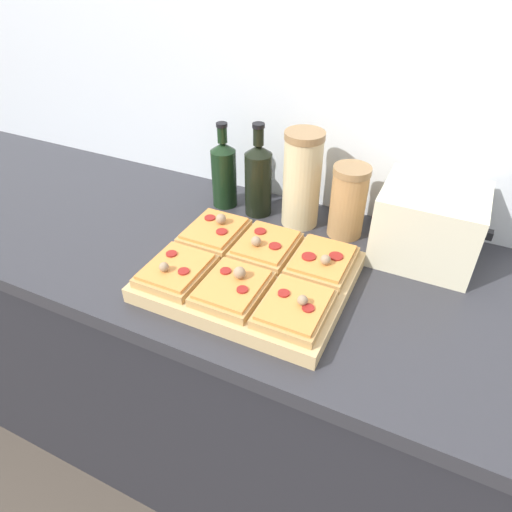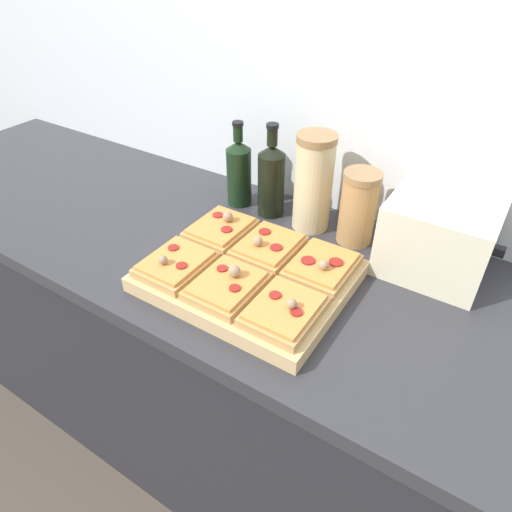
{
  "view_description": "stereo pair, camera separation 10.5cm",
  "coord_description": "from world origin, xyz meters",
  "px_view_note": "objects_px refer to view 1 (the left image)",
  "views": [
    {
      "loc": [
        0.41,
        -0.5,
        1.6
      ],
      "look_at": [
        0.04,
        0.26,
        0.97
      ],
      "focal_mm": 32.0,
      "sensor_mm": 36.0,
      "label": 1
    },
    {
      "loc": [
        0.5,
        -0.45,
        1.6
      ],
      "look_at": [
        0.04,
        0.26,
        0.97
      ],
      "focal_mm": 32.0,
      "sensor_mm": 36.0,
      "label": 2
    }
  ],
  "objects_px": {
    "wine_bottle": "(258,178)",
    "toaster_oven": "(428,225)",
    "grain_jar_short": "(348,202)",
    "cutting_board": "(250,276)",
    "olive_oil_bottle": "(224,173)",
    "grain_jar_tall": "(302,180)"
  },
  "relations": [
    {
      "from": "cutting_board",
      "to": "wine_bottle",
      "type": "relative_size",
      "value": 1.69
    },
    {
      "from": "olive_oil_bottle",
      "to": "toaster_oven",
      "type": "relative_size",
      "value": 0.95
    },
    {
      "from": "olive_oil_bottle",
      "to": "grain_jar_short",
      "type": "height_order",
      "value": "olive_oil_bottle"
    },
    {
      "from": "wine_bottle",
      "to": "grain_jar_short",
      "type": "xyz_separation_m",
      "value": [
        0.26,
        0.0,
        -0.01
      ]
    },
    {
      "from": "wine_bottle",
      "to": "grain_jar_short",
      "type": "relative_size",
      "value": 1.35
    },
    {
      "from": "cutting_board",
      "to": "wine_bottle",
      "type": "xyz_separation_m",
      "value": [
        -0.12,
        0.29,
        0.09
      ]
    },
    {
      "from": "cutting_board",
      "to": "olive_oil_bottle",
      "type": "xyz_separation_m",
      "value": [
        -0.23,
        0.29,
        0.08
      ]
    },
    {
      "from": "cutting_board",
      "to": "grain_jar_short",
      "type": "bearing_deg",
      "value": 65.11
    },
    {
      "from": "olive_oil_bottle",
      "to": "grain_jar_short",
      "type": "bearing_deg",
      "value": 0.0
    },
    {
      "from": "grain_jar_tall",
      "to": "toaster_oven",
      "type": "height_order",
      "value": "grain_jar_tall"
    },
    {
      "from": "grain_jar_short",
      "to": "wine_bottle",
      "type": "bearing_deg",
      "value": 180.0
    },
    {
      "from": "cutting_board",
      "to": "grain_jar_tall",
      "type": "bearing_deg",
      "value": 88.52
    },
    {
      "from": "wine_bottle",
      "to": "grain_jar_tall",
      "type": "relative_size",
      "value": 1.0
    },
    {
      "from": "grain_jar_short",
      "to": "cutting_board",
      "type": "bearing_deg",
      "value": -114.89
    },
    {
      "from": "cutting_board",
      "to": "toaster_oven",
      "type": "xyz_separation_m",
      "value": [
        0.34,
        0.28,
        0.07
      ]
    },
    {
      "from": "wine_bottle",
      "to": "toaster_oven",
      "type": "relative_size",
      "value": 1.02
    },
    {
      "from": "grain_jar_tall",
      "to": "toaster_oven",
      "type": "xyz_separation_m",
      "value": [
        0.33,
        -0.01,
        -0.04
      ]
    },
    {
      "from": "wine_bottle",
      "to": "toaster_oven",
      "type": "xyz_separation_m",
      "value": [
        0.46,
        -0.01,
        -0.02
      ]
    },
    {
      "from": "grain_jar_tall",
      "to": "grain_jar_short",
      "type": "height_order",
      "value": "grain_jar_tall"
    },
    {
      "from": "grain_jar_tall",
      "to": "cutting_board",
      "type": "bearing_deg",
      "value": -91.48
    },
    {
      "from": "olive_oil_bottle",
      "to": "grain_jar_short",
      "type": "distance_m",
      "value": 0.36
    },
    {
      "from": "cutting_board",
      "to": "grain_jar_short",
      "type": "distance_m",
      "value": 0.33
    }
  ]
}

